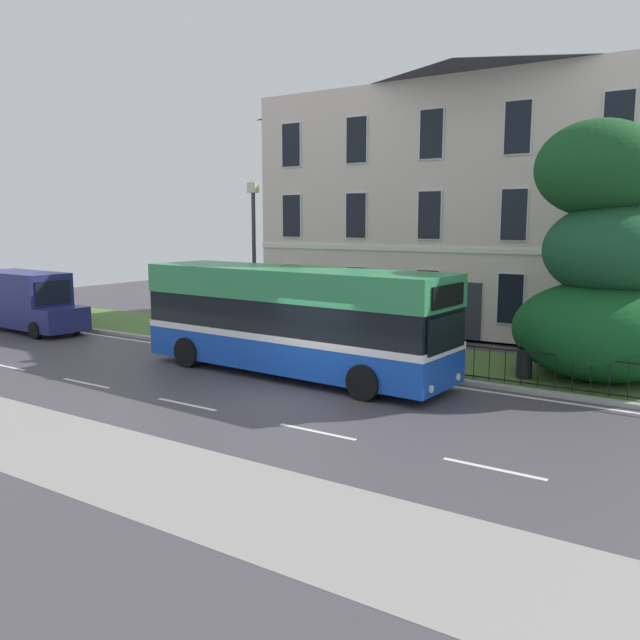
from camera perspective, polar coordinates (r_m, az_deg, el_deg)
ground_plane at (r=17.86m, az=-1.01°, el=-6.46°), size 60.00×56.00×0.18m
georgian_townhouse at (r=30.19m, az=16.40°, el=10.62°), size 20.16×10.14×11.44m
iron_verge_railing at (r=20.34m, az=6.65°, el=-2.80°), size 17.72×0.04×0.97m
evergreen_tree at (r=20.55m, az=23.41°, el=3.84°), size 5.04×5.04×7.46m
single_decker_bus at (r=19.72m, az=-2.42°, el=0.08°), size 10.28×3.08×3.24m
white_panel_van at (r=30.41m, az=-24.16°, el=1.54°), size 5.80×2.28×2.50m
street_lamp_post at (r=23.95m, az=-5.77°, el=5.95°), size 0.36×0.24×5.87m
litter_bin at (r=19.86m, az=17.38°, el=-3.37°), size 0.46×0.46×1.03m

